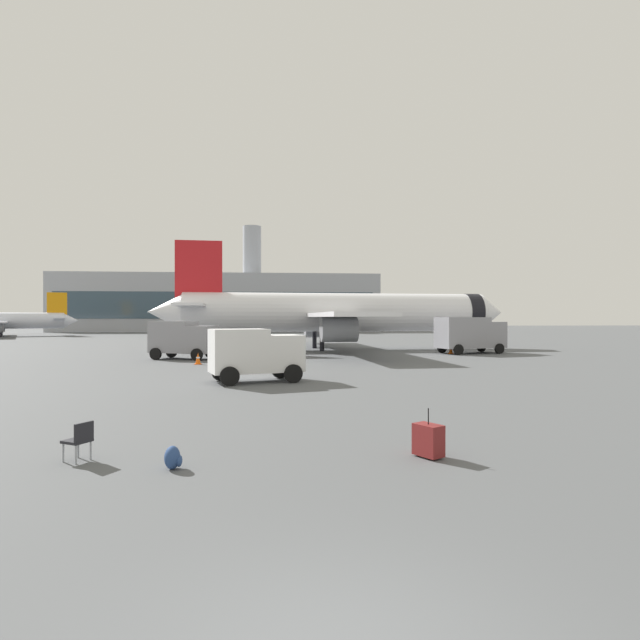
{
  "coord_description": "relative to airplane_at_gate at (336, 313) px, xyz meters",
  "views": [
    {
      "loc": [
        -0.53,
        -4.59,
        3.12
      ],
      "look_at": [
        2.26,
        27.6,
        3.0
      ],
      "focal_mm": 28.82,
      "sensor_mm": 36.0,
      "label": 1
    }
  ],
  "objects": [
    {
      "name": "fuel_truck",
      "position": [
        11.13,
        -6.63,
        -1.88
      ],
      "size": [
        6.41,
        3.92,
        3.2
      ],
      "color": "gray",
      "rests_on": "ground"
    },
    {
      "name": "safety_cone_near",
      "position": [
        9.34,
        -6.87,
        -3.28
      ],
      "size": [
        0.44,
        0.44,
        0.76
      ],
      "color": "#F2590C",
      "rests_on": "ground"
    },
    {
      "name": "service_truck",
      "position": [
        -12.99,
        -10.79,
        -2.05
      ],
      "size": [
        5.25,
        3.74,
        2.9
      ],
      "color": "gray",
      "rests_on": "ground"
    },
    {
      "name": "rolling_suitcase",
      "position": [
        -2.53,
        -39.34,
        -3.27
      ],
      "size": [
        0.67,
        0.75,
        1.1
      ],
      "color": "maroon",
      "rests_on": "ground"
    },
    {
      "name": "gate_chair",
      "position": [
        -10.2,
        -39.01,
        -3.16
      ],
      "size": [
        0.65,
        0.65,
        0.86
      ],
      "color": "black",
      "rests_on": "ground"
    },
    {
      "name": "safety_cone_mid",
      "position": [
        -11.16,
        -15.44,
        -3.27
      ],
      "size": [
        0.44,
        0.44,
        0.79
      ],
      "color": "#F2590C",
      "rests_on": "ground"
    },
    {
      "name": "cargo_van",
      "position": [
        -6.94,
        -25.37,
        -2.21
      ],
      "size": [
        4.79,
        3.38,
        2.6
      ],
      "color": "white",
      "rests_on": "ground"
    },
    {
      "name": "airplane_at_gate",
      "position": [
        0.0,
        0.0,
        0.0
      ],
      "size": [
        35.76,
        32.26,
        10.5
      ],
      "color": "white",
      "rests_on": "ground"
    },
    {
      "name": "terminal_building",
      "position": [
        -18.94,
        74.45,
        3.16
      ],
      "size": [
        74.11,
        18.65,
        25.31
      ],
      "color": "#9EA3AD",
      "rests_on": "ground"
    },
    {
      "name": "traveller_backpack",
      "position": [
        -8.06,
        -39.76,
        -3.42
      ],
      "size": [
        0.36,
        0.4,
        0.48
      ],
      "color": "navy",
      "rests_on": "ground"
    }
  ]
}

